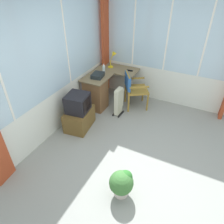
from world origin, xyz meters
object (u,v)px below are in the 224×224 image
tv_on_stand (79,113)px  desk_lamp (114,57)px  desk (97,91)px  space_heater (119,101)px  paper_tray (98,75)px  wooden_armchair (132,86)px  potted_plant (122,183)px  spray_bottle (104,68)px  tv_remote (130,71)px

tv_on_stand → desk_lamp: bearing=0.2°
desk → space_heater: size_ratio=1.93×
desk → paper_tray: paper_tray is taller
wooden_armchair → space_heater: size_ratio=1.32×
desk → paper_tray: (0.05, -0.01, 0.38)m
tv_on_stand → potted_plant: size_ratio=1.76×
spray_bottle → paper_tray: (-0.28, -0.00, -0.06)m
tv_remote → desk_lamp: bearing=74.3°
tv_remote → wooden_armchair: 0.43m
spray_bottle → desk_lamp: bearing=-6.3°
desk → paper_tray: size_ratio=4.11×
potted_plant → desk_lamp: bearing=28.5°
tv_on_stand → potted_plant: tv_on_stand is taller
desk_lamp → tv_remote: desk_lamp is taller
desk → desk_lamp: (0.75, -0.05, 0.59)m
tv_on_stand → potted_plant: 1.78m
desk → wooden_armchair: (0.35, -0.71, 0.14)m
desk_lamp → desk: bearing=175.9°
desk → tv_remote: 0.92m
paper_tray → tv_on_stand: size_ratio=0.39×
space_heater → potted_plant: 2.06m
paper_tray → potted_plant: bearing=-142.6°
tv_remote → potted_plant: (-2.57, -0.98, -0.51)m
tv_remote → wooden_armchair: size_ratio=0.18×
paper_tray → space_heater: bearing=-99.0°
desk → spray_bottle: size_ratio=5.71×
desk → wooden_armchair: wooden_armchair is taller
desk_lamp → tv_remote: (-0.08, -0.46, -0.24)m
tv_remote → spray_bottle: size_ratio=0.69×
desk_lamp → wooden_armchair: bearing=-121.3°
tv_remote → spray_bottle: bearing=118.7°
desk_lamp → wooden_armchair: desk_lamp is taller
tv_remote → space_heater: 0.84m
wooden_armchair → tv_on_stand: wooden_armchair is taller
space_heater → wooden_armchair: bearing=-18.2°
tv_remote → tv_on_stand: size_ratio=0.20×
spray_bottle → tv_on_stand: (-1.17, -0.05, -0.51)m
wooden_armchair → paper_tray: bearing=113.7°
desk_lamp → space_heater: bearing=-146.7°
space_heater → potted_plant: space_heater is taller
desk_lamp → paper_tray: 0.74m
desk → tv_on_stand: tv_on_stand is taller
wooden_armchair → tv_on_stand: 1.38m
paper_tray → spray_bottle: bearing=0.3°
tv_on_stand → potted_plant: (-1.05, -1.43, -0.09)m
desk → desk_lamp: size_ratio=3.26×
desk_lamp → tv_on_stand: size_ratio=0.50×
spray_bottle → tv_on_stand: spray_bottle is taller
wooden_armchair → space_heater: (-0.40, 0.13, -0.22)m
desk_lamp → spray_bottle: 0.45m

